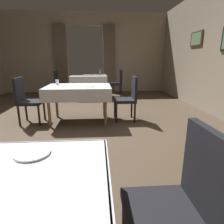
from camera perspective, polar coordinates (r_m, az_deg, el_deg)
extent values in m
plane|color=#4C3D2D|center=(3.86, -11.17, -3.92)|extent=(10.08, 10.08, 0.00)
cube|color=#47331E|center=(5.87, 24.09, 19.46)|extent=(0.03, 0.61, 0.38)
cube|color=#668C66|center=(5.86, 23.94, 19.48)|extent=(0.01, 0.50, 0.31)
cube|color=gray|center=(8.19, -22.34, 16.04)|extent=(2.50, 0.12, 3.00)
cube|color=gray|center=(7.95, 6.79, 17.08)|extent=(2.50, 0.12, 3.00)
cube|color=gray|center=(7.97, -8.41, 26.09)|extent=(1.40, 0.12, 0.50)
cube|color=brown|center=(7.80, -15.02, 14.90)|extent=(0.44, 0.14, 2.51)
cube|color=brown|center=(7.68, -0.92, 15.41)|extent=(0.44, 0.14, 2.51)
cylinder|color=olive|center=(1.38, -6.71, -25.45)|extent=(0.06, 0.06, 0.71)
cube|color=white|center=(1.42, -26.70, -12.28)|extent=(1.16, 0.02, 0.22)
cube|color=white|center=(0.94, -0.82, -25.89)|extent=(0.02, 0.90, 0.22)
cylinder|color=olive|center=(3.75, -18.45, 0.70)|extent=(0.06, 0.06, 0.71)
cylinder|color=olive|center=(3.64, -2.00, 1.04)|extent=(0.06, 0.06, 0.71)
cylinder|color=olive|center=(4.39, -16.36, 2.94)|extent=(0.06, 0.06, 0.71)
cylinder|color=olive|center=(4.29, -2.35, 3.28)|extent=(0.06, 0.06, 0.71)
cube|color=olive|center=(3.92, -10.11, 7.37)|extent=(1.22, 0.84, 0.03)
cube|color=white|center=(3.91, -10.12, 7.66)|extent=(1.28, 0.90, 0.01)
cube|color=white|center=(3.49, -10.76, 4.81)|extent=(1.28, 0.02, 0.24)
cube|color=white|center=(4.37, -9.47, 6.98)|extent=(1.28, 0.02, 0.24)
cube|color=white|center=(4.05, -19.15, 5.66)|extent=(0.02, 0.90, 0.24)
cube|color=white|center=(3.92, -0.61, 6.21)|extent=(0.02, 0.90, 0.24)
cylinder|color=olive|center=(6.34, -11.45, 6.94)|extent=(0.06, 0.06, 0.71)
cylinder|color=olive|center=(6.29, -2.53, 7.17)|extent=(0.06, 0.06, 0.71)
cylinder|color=olive|center=(6.98, -10.80, 7.74)|extent=(0.06, 0.06, 0.71)
cylinder|color=olive|center=(6.94, -2.69, 7.94)|extent=(0.06, 0.06, 0.71)
cube|color=olive|center=(6.58, -6.98, 10.68)|extent=(1.14, 0.82, 0.03)
cube|color=white|center=(6.58, -6.99, 10.85)|extent=(1.20, 0.88, 0.01)
cube|color=white|center=(6.15, -7.13, 9.26)|extent=(1.20, 0.02, 0.28)
cube|color=white|center=(7.02, -6.78, 10.02)|extent=(1.20, 0.02, 0.28)
cube|color=white|center=(6.64, -12.18, 9.48)|extent=(0.02, 0.88, 0.28)
cube|color=white|center=(6.59, -1.67, 9.77)|extent=(0.02, 0.88, 0.28)
cylinder|color=black|center=(1.47, 3.89, -30.34)|extent=(0.04, 0.04, 0.42)
cylinder|color=black|center=(1.55, 19.85, -28.16)|extent=(0.04, 0.04, 0.42)
cube|color=black|center=(1.21, 15.64, -28.01)|extent=(0.44, 0.44, 0.06)
cube|color=black|center=(1.14, 26.54, -16.35)|extent=(0.05, 0.42, 0.48)
cylinder|color=black|center=(4.31, -19.69, 0.44)|extent=(0.04, 0.04, 0.42)
cylinder|color=black|center=(3.96, -21.10, -0.99)|extent=(0.04, 0.04, 0.42)
cylinder|color=black|center=(4.43, -24.43, 0.33)|extent=(0.04, 0.04, 0.42)
cylinder|color=black|center=(4.09, -26.20, -1.06)|extent=(0.04, 0.04, 0.42)
cube|color=black|center=(4.14, -23.18, 2.71)|extent=(0.44, 0.44, 0.06)
cube|color=black|center=(4.17, -26.16, 6.03)|extent=(0.05, 0.42, 0.48)
cylinder|color=black|center=(3.86, 1.33, -0.34)|extent=(0.04, 0.04, 0.42)
cylinder|color=black|center=(4.22, 0.85, 1.06)|extent=(0.04, 0.04, 0.42)
cylinder|color=black|center=(3.91, 6.88, -0.23)|extent=(0.04, 0.04, 0.42)
cylinder|color=black|center=(4.27, 5.93, 1.15)|extent=(0.04, 0.04, 0.42)
cube|color=black|center=(4.01, 3.81, 3.55)|extent=(0.44, 0.44, 0.06)
cube|color=black|center=(4.00, 6.73, 7.16)|extent=(0.05, 0.42, 0.48)
cylinder|color=black|center=(6.55, -0.55, 6.23)|extent=(0.04, 0.04, 0.42)
cylinder|color=black|center=(6.92, -0.74, 6.73)|extent=(0.04, 0.04, 0.42)
cylinder|color=black|center=(6.58, 2.78, 6.26)|extent=(0.04, 0.04, 0.42)
cylinder|color=black|center=(6.95, 2.40, 6.76)|extent=(0.04, 0.04, 0.42)
cube|color=black|center=(6.72, 0.98, 8.40)|extent=(0.44, 0.44, 0.06)
cube|color=black|center=(6.71, 2.72, 10.57)|extent=(0.05, 0.42, 0.48)
cylinder|color=black|center=(6.93, -12.74, 6.36)|extent=(0.04, 0.04, 0.42)
cylinder|color=black|center=(6.55, -13.21, 5.83)|extent=(0.04, 0.04, 0.42)
cylinder|color=black|center=(6.99, -15.83, 6.24)|extent=(0.04, 0.04, 0.42)
cylinder|color=black|center=(6.63, -16.47, 5.71)|extent=(0.04, 0.04, 0.42)
cube|color=black|center=(6.74, -14.69, 7.93)|extent=(0.44, 0.44, 0.06)
cube|color=black|center=(6.75, -16.53, 9.99)|extent=(0.05, 0.42, 0.48)
cylinder|color=white|center=(1.17, -22.82, -11.34)|extent=(0.20, 0.20, 0.01)
cylinder|color=white|center=(3.74, -6.43, 7.62)|extent=(0.19, 0.19, 0.01)
cylinder|color=silver|center=(4.15, -16.19, 8.57)|extent=(0.07, 0.07, 0.11)
cylinder|color=silver|center=(6.63, -3.60, 11.65)|extent=(0.06, 0.06, 0.15)
sphere|color=#D84C8C|center=(6.62, -3.61, 12.55)|extent=(0.07, 0.07, 0.07)
cylinder|color=white|center=(6.69, -6.08, 11.05)|extent=(0.18, 0.18, 0.01)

